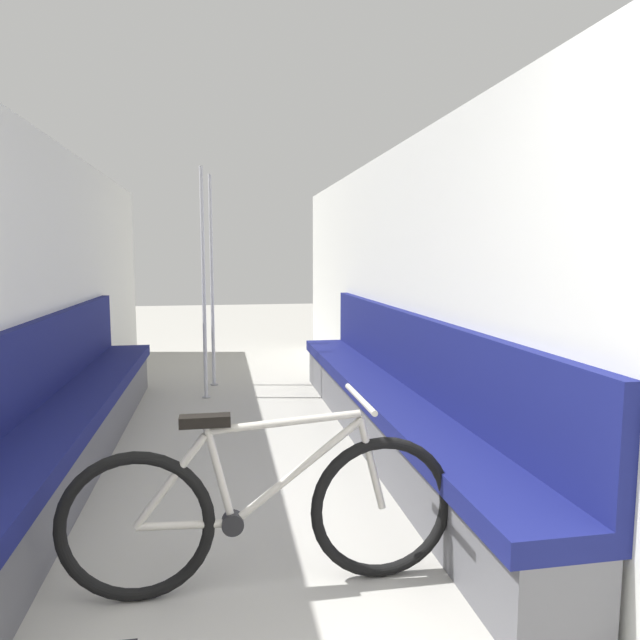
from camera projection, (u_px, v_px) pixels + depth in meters
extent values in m
cube|color=silver|center=(18.00, 299.00, 3.52)|extent=(0.10, 9.14, 2.22)
cube|color=silver|center=(426.00, 294.00, 3.98)|extent=(0.10, 9.14, 2.22)
cube|color=#5B5B60|center=(75.00, 440.00, 3.73)|extent=(0.38, 4.44, 0.35)
cube|color=navy|center=(74.00, 406.00, 3.71)|extent=(0.45, 4.44, 0.10)
cube|color=navy|center=(40.00, 360.00, 3.64)|extent=(0.07, 4.44, 0.52)
cube|color=#5B5B60|center=(384.00, 423.00, 4.09)|extent=(0.38, 4.44, 0.35)
cube|color=navy|center=(384.00, 393.00, 4.07)|extent=(0.45, 4.44, 0.10)
cube|color=navy|center=(410.00, 349.00, 4.07)|extent=(0.07, 4.44, 0.52)
torus|color=black|center=(136.00, 527.00, 2.25)|extent=(0.62, 0.05, 0.62)
torus|color=black|center=(382.00, 508.00, 2.43)|extent=(0.62, 0.05, 0.62)
cylinder|color=#B7B2A8|center=(185.00, 525.00, 2.29)|extent=(0.38, 0.03, 0.05)
cylinder|color=#B7B2A8|center=(171.00, 481.00, 2.26)|extent=(0.30, 0.03, 0.38)
cylinder|color=#B7B2A8|center=(219.00, 473.00, 2.29)|extent=(0.13, 0.03, 0.44)
cylinder|color=#B7B2A8|center=(297.00, 471.00, 2.34)|extent=(0.55, 0.03, 0.43)
cylinder|color=#B7B2A8|center=(284.00, 422.00, 2.31)|extent=(0.63, 0.03, 0.07)
cylinder|color=#B7B2A8|center=(371.00, 463.00, 2.40)|extent=(0.13, 0.03, 0.41)
cylinder|color=black|center=(233.00, 523.00, 2.32)|extent=(0.09, 0.06, 0.09)
cube|color=black|center=(205.00, 421.00, 2.25)|extent=(0.20, 0.07, 0.04)
cylinder|color=#B7B2A8|center=(360.00, 399.00, 2.36)|extent=(0.02, 0.46, 0.02)
cylinder|color=gray|center=(206.00, 397.00, 5.53)|extent=(0.08, 0.08, 0.01)
cylinder|color=silver|center=(204.00, 284.00, 5.40)|extent=(0.04, 0.04, 2.20)
cylinder|color=gray|center=(214.00, 384.00, 6.06)|extent=(0.08, 0.08, 0.01)
cylinder|color=silver|center=(212.00, 282.00, 5.94)|extent=(0.04, 0.04, 2.20)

